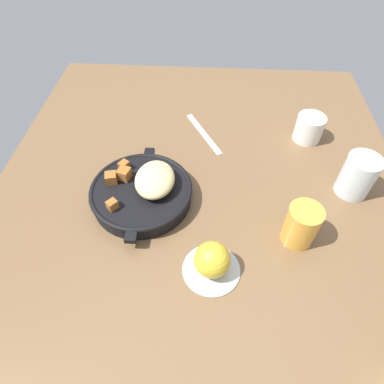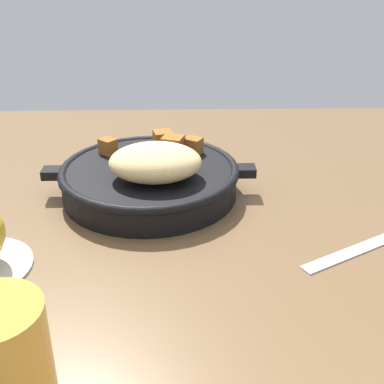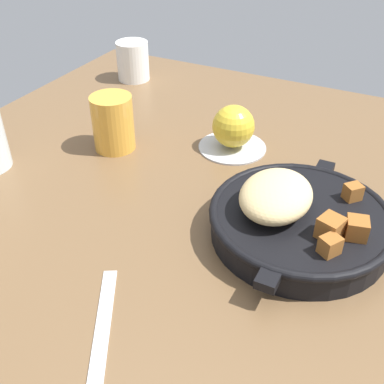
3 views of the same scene
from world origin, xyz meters
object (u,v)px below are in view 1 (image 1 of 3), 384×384
Objects in this scene: red_apple at (212,260)px; water_glass_tall at (358,177)px; juice_glass_amber at (301,225)px; ceramic_mug_white at (309,128)px; cast_iron_skillet at (143,191)px; butter_knife at (202,133)px.

red_apple is 40.55cm from water_glass_tall.
water_glass_tall is (-14.23, 15.08, 0.48)cm from juice_glass_amber.
red_apple is 0.95× the size of ceramic_mug_white.
cast_iron_skillet is 2.99× the size of juice_glass_amber.
butter_knife is 2.59× the size of ceramic_mug_white.
juice_glass_amber is at bearing 3.60° from butter_knife.
juice_glass_amber is 20.74cm from water_glass_tall.
butter_knife is 2.07× the size of juice_glass_amber.
ceramic_mug_white reaches higher than butter_knife.
red_apple is at bearing -55.17° from water_glass_tall.
cast_iron_skillet is 1.44× the size of butter_knife.
juice_glass_amber is (-8.93, 18.19, 0.51)cm from red_apple.
butter_knife is 42.23cm from water_glass_tall.
cast_iron_skillet is at bearing -59.37° from ceramic_mug_white.
water_glass_tall reaches higher than ceramic_mug_white.
water_glass_tall reaches higher than cast_iron_skillet.
butter_knife is 40.66cm from juice_glass_amber.
water_glass_tall is 1.37× the size of ceramic_mug_white.
water_glass_tall is at bearing 124.83° from red_apple.
butter_knife is at bearing 153.31° from cast_iron_skillet.
butter_knife is at bearing -147.14° from juice_glass_amber.
juice_glass_amber is at bearing 75.82° from cast_iron_skillet.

